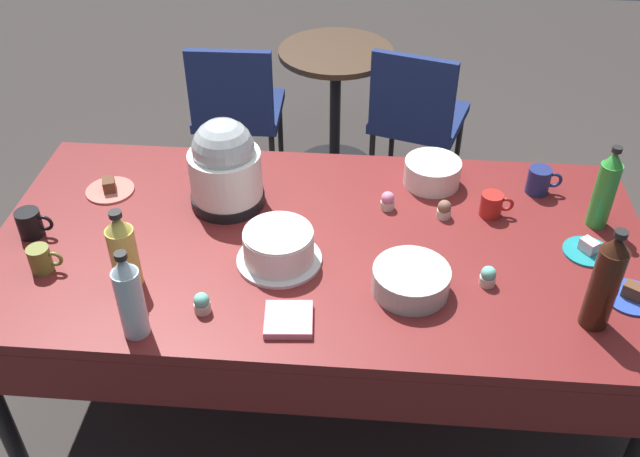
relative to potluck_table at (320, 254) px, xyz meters
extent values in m
plane|color=#383330|center=(0.00, 0.00, -0.69)|extent=(9.00, 9.00, 0.00)
cube|color=maroon|center=(0.00, 0.00, 0.04)|extent=(2.20, 1.10, 0.04)
cylinder|color=black|center=(1.02, -0.47, -0.33)|extent=(0.06, 0.06, 0.71)
cylinder|color=black|center=(-1.02, 0.47, -0.33)|extent=(0.06, 0.06, 0.71)
cylinder|color=black|center=(1.02, 0.47, -0.33)|extent=(0.06, 0.06, 0.71)
cube|color=maroon|center=(0.00, -0.55, -0.07)|extent=(2.20, 0.01, 0.18)
cube|color=maroon|center=(0.00, 0.55, -0.07)|extent=(2.20, 0.01, 0.18)
cylinder|color=silver|center=(-0.12, -0.12, 0.07)|extent=(0.28, 0.28, 0.01)
cylinder|color=white|center=(-0.12, -0.12, 0.12)|extent=(0.23, 0.23, 0.10)
cylinder|color=white|center=(-0.12, -0.12, 0.18)|extent=(0.22, 0.22, 0.01)
cylinder|color=black|center=(-0.35, 0.19, 0.08)|extent=(0.26, 0.26, 0.04)
cylinder|color=white|center=(-0.35, 0.19, 0.19)|extent=(0.25, 0.25, 0.17)
sphere|color=#B2BCC1|center=(-0.35, 0.19, 0.29)|extent=(0.22, 0.22, 0.22)
cylinder|color=#B2C6BC|center=(0.30, -0.22, 0.10)|extent=(0.24, 0.24, 0.08)
cylinder|color=silver|center=(0.39, 0.37, 0.11)|extent=(0.21, 0.21, 0.09)
cylinder|color=#E07266|center=(-0.79, 0.22, 0.07)|extent=(0.18, 0.18, 0.01)
cube|color=brown|center=(-0.79, 0.22, 0.09)|extent=(0.06, 0.07, 0.04)
cylinder|color=#2D4CB2|center=(0.97, -0.20, 0.07)|extent=(0.17, 0.17, 0.01)
cube|color=brown|center=(0.97, -0.20, 0.09)|extent=(0.07, 0.07, 0.04)
cylinder|color=teal|center=(0.88, 0.01, 0.07)|extent=(0.16, 0.16, 0.01)
cube|color=beige|center=(0.88, 0.01, 0.09)|extent=(0.06, 0.07, 0.04)
cylinder|color=beige|center=(0.42, 0.17, 0.08)|extent=(0.05, 0.05, 0.03)
sphere|color=brown|center=(0.42, 0.17, 0.11)|extent=(0.05, 0.05, 0.05)
cylinder|color=beige|center=(-0.32, -0.36, 0.08)|extent=(0.05, 0.05, 0.03)
sphere|color=#6BC6B2|center=(-0.32, -0.36, 0.11)|extent=(0.05, 0.05, 0.05)
cylinder|color=beige|center=(0.22, 0.20, 0.08)|extent=(0.05, 0.05, 0.03)
sphere|color=pink|center=(0.22, 0.20, 0.11)|extent=(0.05, 0.05, 0.05)
cylinder|color=beige|center=(0.54, -0.17, 0.08)|extent=(0.05, 0.05, 0.03)
sphere|color=#6BC6B2|center=(0.54, -0.17, 0.11)|extent=(0.05, 0.05, 0.05)
cylinder|color=silver|center=(-0.49, -0.46, 0.17)|extent=(0.08, 0.08, 0.23)
cone|color=silver|center=(-0.49, -0.46, 0.31)|extent=(0.07, 0.07, 0.05)
cylinder|color=black|center=(-0.49, -0.46, 0.35)|extent=(0.03, 0.03, 0.02)
cylinder|color=green|center=(0.94, 0.17, 0.18)|extent=(0.07, 0.07, 0.24)
cone|color=green|center=(0.94, 0.17, 0.33)|extent=(0.07, 0.07, 0.05)
cylinder|color=black|center=(0.94, 0.17, 0.36)|extent=(0.03, 0.03, 0.02)
cylinder|color=#33190F|center=(0.83, -0.32, 0.20)|extent=(0.08, 0.08, 0.27)
cone|color=#33190F|center=(0.83, -0.32, 0.36)|extent=(0.07, 0.07, 0.05)
cylinder|color=black|center=(0.83, -0.32, 0.39)|extent=(0.04, 0.04, 0.02)
cylinder|color=gold|center=(-0.58, -0.26, 0.16)|extent=(0.09, 0.09, 0.20)
cone|color=gold|center=(-0.58, -0.26, 0.29)|extent=(0.08, 0.08, 0.05)
cylinder|color=black|center=(-0.58, -0.26, 0.33)|extent=(0.04, 0.04, 0.02)
cylinder|color=black|center=(-0.97, -0.05, 0.11)|extent=(0.08, 0.08, 0.10)
torus|color=black|center=(-0.92, -0.05, 0.11)|extent=(0.06, 0.01, 0.06)
cylinder|color=navy|center=(0.77, 0.35, 0.11)|extent=(0.08, 0.08, 0.10)
torus|color=navy|center=(0.82, 0.35, 0.12)|extent=(0.06, 0.01, 0.06)
cylinder|color=olive|center=(-0.87, -0.22, 0.11)|extent=(0.07, 0.07, 0.09)
torus|color=olive|center=(-0.82, -0.22, 0.11)|extent=(0.06, 0.01, 0.06)
cylinder|color=#B2231E|center=(0.58, 0.19, 0.10)|extent=(0.08, 0.08, 0.09)
torus|color=#B2231E|center=(0.63, 0.19, 0.11)|extent=(0.05, 0.01, 0.05)
cube|color=pink|center=(-0.06, -0.39, 0.07)|extent=(0.15, 0.15, 0.02)
cube|color=navy|center=(-0.55, 1.47, -0.26)|extent=(0.45, 0.45, 0.05)
cube|color=navy|center=(-0.55, 1.27, -0.04)|extent=(0.42, 0.05, 0.40)
cylinder|color=black|center=(-0.36, 1.66, -0.49)|extent=(0.03, 0.03, 0.40)
cylinder|color=black|center=(-0.74, 1.65, -0.49)|extent=(0.03, 0.03, 0.40)
cylinder|color=black|center=(-0.36, 1.28, -0.49)|extent=(0.03, 0.03, 0.40)
cylinder|color=black|center=(-0.74, 1.27, -0.49)|extent=(0.03, 0.03, 0.40)
cube|color=navy|center=(0.40, 1.47, -0.26)|extent=(0.55, 0.55, 0.05)
cube|color=navy|center=(0.34, 1.27, -0.04)|extent=(0.41, 0.16, 0.40)
cylinder|color=black|center=(0.64, 1.59, -0.49)|extent=(0.04, 0.04, 0.40)
cylinder|color=black|center=(0.27, 1.70, -0.49)|extent=(0.04, 0.04, 0.40)
cylinder|color=black|center=(0.53, 1.23, -0.49)|extent=(0.04, 0.04, 0.40)
cylinder|color=black|center=(0.16, 1.34, -0.49)|extent=(0.04, 0.04, 0.40)
cylinder|color=#473323|center=(-0.05, 1.62, 0.02)|extent=(0.60, 0.60, 0.03)
cylinder|color=black|center=(-0.05, 1.62, -0.33)|extent=(0.06, 0.06, 0.67)
cylinder|color=black|center=(-0.05, 1.62, -0.68)|extent=(0.44, 0.44, 0.02)
camera|label=1|loc=(0.15, -1.86, 1.56)|focal=39.98mm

